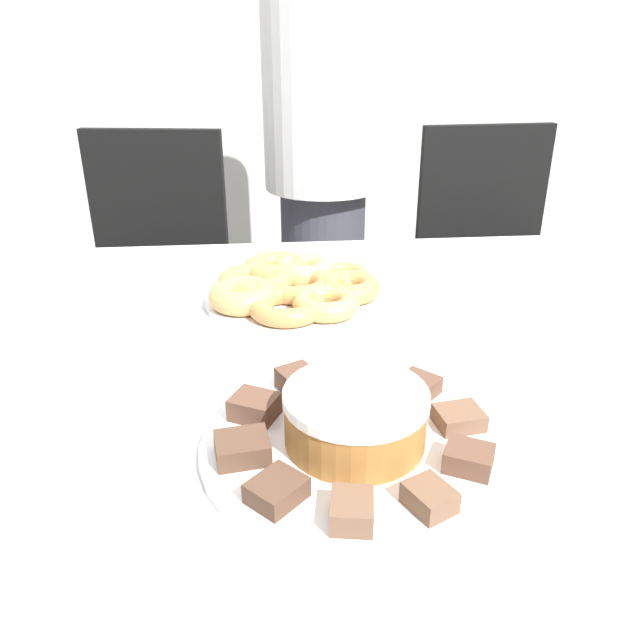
{
  "coord_description": "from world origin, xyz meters",
  "views": [
    {
      "loc": [
        -0.11,
        -0.8,
        1.15
      ],
      "look_at": [
        -0.04,
        -0.01,
        0.78
      ],
      "focal_mm": 35.0,
      "sensor_mm": 36.0,
      "label": 1
    }
  ],
  "objects_px": {
    "plate_cake": "(355,444)",
    "frosted_cake": "(355,417)",
    "office_chair_right": "(491,294)",
    "plate_donuts": "(298,297)",
    "office_chair_left": "(153,306)",
    "person_standing": "(323,168)"
  },
  "relations": [
    {
      "from": "office_chair_right",
      "to": "frosted_cake",
      "type": "xyz_separation_m",
      "value": [
        -0.57,
        -1.1,
        0.33
      ]
    },
    {
      "from": "person_standing",
      "to": "plate_cake",
      "type": "relative_size",
      "value": 4.36
    },
    {
      "from": "frosted_cake",
      "to": "person_standing",
      "type": "bearing_deg",
      "value": 86.4
    },
    {
      "from": "plate_donuts",
      "to": "frosted_cake",
      "type": "xyz_separation_m",
      "value": [
        0.04,
        -0.43,
        0.04
      ]
    },
    {
      "from": "person_standing",
      "to": "plate_cake",
      "type": "height_order",
      "value": "person_standing"
    },
    {
      "from": "person_standing",
      "to": "office_chair_left",
      "type": "bearing_deg",
      "value": -171.42
    },
    {
      "from": "office_chair_left",
      "to": "plate_cake",
      "type": "distance_m",
      "value": 1.21
    },
    {
      "from": "person_standing",
      "to": "office_chair_left",
      "type": "relative_size",
      "value": 1.68
    },
    {
      "from": "office_chair_right",
      "to": "plate_cake",
      "type": "xyz_separation_m",
      "value": [
        -0.57,
        -1.1,
        0.3
      ]
    },
    {
      "from": "plate_cake",
      "to": "frosted_cake",
      "type": "relative_size",
      "value": 2.17
    },
    {
      "from": "plate_cake",
      "to": "frosted_cake",
      "type": "bearing_deg",
      "value": 100.62
    },
    {
      "from": "person_standing",
      "to": "plate_cake",
      "type": "distance_m",
      "value": 1.17
    },
    {
      "from": "person_standing",
      "to": "frosted_cake",
      "type": "bearing_deg",
      "value": -93.6
    },
    {
      "from": "office_chair_left",
      "to": "plate_donuts",
      "type": "xyz_separation_m",
      "value": [
        0.38,
        -0.66,
        0.3
      ]
    },
    {
      "from": "office_chair_left",
      "to": "plate_cake",
      "type": "bearing_deg",
      "value": -60.89
    },
    {
      "from": "plate_cake",
      "to": "frosted_cake",
      "type": "xyz_separation_m",
      "value": [
        -0.0,
        0.0,
        0.04
      ]
    },
    {
      "from": "office_chair_right",
      "to": "frosted_cake",
      "type": "bearing_deg",
      "value": -120.98
    },
    {
      "from": "plate_cake",
      "to": "office_chair_right",
      "type": "bearing_deg",
      "value": 62.34
    },
    {
      "from": "person_standing",
      "to": "office_chair_right",
      "type": "height_order",
      "value": "person_standing"
    },
    {
      "from": "office_chair_right",
      "to": "plate_donuts",
      "type": "xyz_separation_m",
      "value": [
        -0.61,
        -0.66,
        0.3
      ]
    },
    {
      "from": "office_chair_left",
      "to": "frosted_cake",
      "type": "bearing_deg",
      "value": -60.89
    },
    {
      "from": "office_chair_right",
      "to": "plate_donuts",
      "type": "height_order",
      "value": "office_chair_right"
    }
  ]
}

